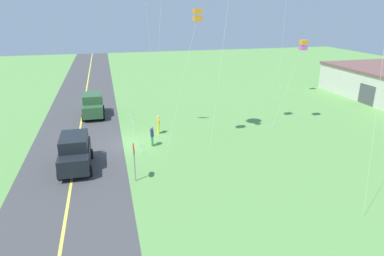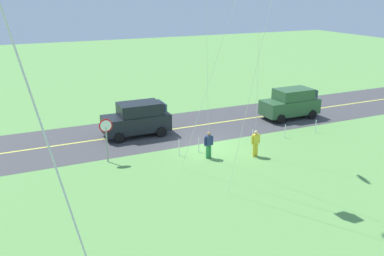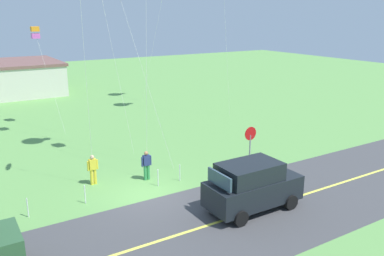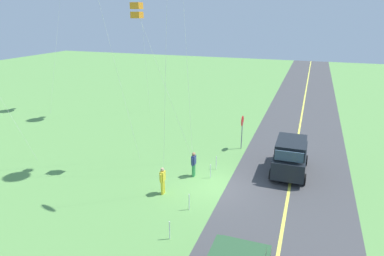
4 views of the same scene
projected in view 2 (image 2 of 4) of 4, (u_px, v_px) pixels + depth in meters
ground_plane at (208, 147)px, 26.10m from camera, size 120.00×120.00×0.10m
asphalt_road at (183, 128)px, 29.54m from camera, size 120.00×7.00×0.00m
road_centre_stripe at (183, 128)px, 29.53m from camera, size 120.00×0.16×0.00m
car_suv_foreground at (137, 119)px, 27.66m from camera, size 4.40×2.12×2.24m
car_parked_west_near at (291, 103)px, 31.51m from camera, size 4.40×2.12×2.24m
stop_sign at (106, 132)px, 23.12m from camera, size 0.76×0.08×2.56m
person_adult_near at (256, 142)px, 24.22m from camera, size 0.58×0.22×1.60m
person_adult_companion at (209, 144)px, 23.97m from camera, size 0.58×0.22×1.60m
fence_post_0 at (316, 126)px, 28.44m from camera, size 0.05×0.05×0.90m
fence_post_1 at (285, 131)px, 27.44m from camera, size 0.05×0.05×0.90m
fence_post_2 at (253, 136)px, 26.45m from camera, size 0.05×0.05×0.90m
fence_post_3 at (199, 145)px, 24.96m from camera, size 0.05×0.05×0.90m
fence_post_4 at (179, 148)px, 24.45m from camera, size 0.05×0.05×0.90m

